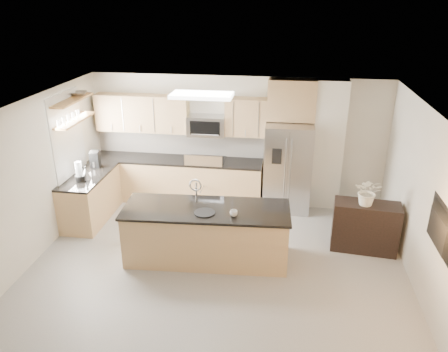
% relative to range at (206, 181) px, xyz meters
% --- Properties ---
extents(floor, '(6.50, 6.50, 0.00)m').
position_rel_range_xyz_m(floor, '(0.60, -2.92, -0.47)').
color(floor, '#979590').
rests_on(floor, ground).
extents(ceiling, '(6.00, 6.50, 0.02)m').
position_rel_range_xyz_m(ceiling, '(0.60, -2.92, 2.13)').
color(ceiling, silver).
rests_on(ceiling, wall_back).
extents(wall_back, '(6.00, 0.02, 2.60)m').
position_rel_range_xyz_m(wall_back, '(0.60, 0.33, 0.83)').
color(wall_back, beige).
rests_on(wall_back, floor).
extents(wall_left, '(0.02, 6.50, 2.60)m').
position_rel_range_xyz_m(wall_left, '(-2.40, -2.92, 0.83)').
color(wall_left, beige).
rests_on(wall_left, floor).
extents(wall_right, '(0.02, 6.50, 2.60)m').
position_rel_range_xyz_m(wall_right, '(3.60, -2.92, 0.83)').
color(wall_right, beige).
rests_on(wall_right, floor).
extents(back_counter, '(3.55, 0.66, 1.44)m').
position_rel_range_xyz_m(back_counter, '(-0.63, 0.01, -0.00)').
color(back_counter, tan).
rests_on(back_counter, floor).
extents(left_counter, '(0.66, 1.50, 0.92)m').
position_rel_range_xyz_m(left_counter, '(-2.07, -1.07, -0.01)').
color(left_counter, tan).
rests_on(left_counter, floor).
extents(range, '(0.76, 0.64, 1.14)m').
position_rel_range_xyz_m(range, '(0.00, 0.00, 0.00)').
color(range, black).
rests_on(range, floor).
extents(upper_cabinets, '(3.50, 0.33, 0.75)m').
position_rel_range_xyz_m(upper_cabinets, '(-0.70, 0.16, 1.35)').
color(upper_cabinets, tan).
rests_on(upper_cabinets, wall_back).
extents(microwave, '(0.76, 0.40, 0.40)m').
position_rel_range_xyz_m(microwave, '(0.00, 0.12, 1.16)').
color(microwave, '#A6A6A9').
rests_on(microwave, upper_cabinets).
extents(refrigerator, '(0.92, 0.78, 1.78)m').
position_rel_range_xyz_m(refrigerator, '(1.66, -0.05, 0.42)').
color(refrigerator, '#A6A6A9').
rests_on(refrigerator, floor).
extents(partition_column, '(0.60, 0.30, 2.60)m').
position_rel_range_xyz_m(partition_column, '(2.42, 0.18, 0.83)').
color(partition_column, beige).
rests_on(partition_column, floor).
extents(window, '(0.04, 1.15, 1.65)m').
position_rel_range_xyz_m(window, '(-2.38, -1.07, 1.18)').
color(window, white).
rests_on(window, wall_left).
extents(shelf_lower, '(0.30, 1.20, 0.04)m').
position_rel_range_xyz_m(shelf_lower, '(-2.25, -0.97, 1.48)').
color(shelf_lower, olive).
rests_on(shelf_lower, wall_left).
extents(shelf_upper, '(0.30, 1.20, 0.04)m').
position_rel_range_xyz_m(shelf_upper, '(-2.25, -0.97, 1.85)').
color(shelf_upper, olive).
rests_on(shelf_upper, wall_left).
extents(ceiling_fixture, '(1.00, 0.50, 0.06)m').
position_rel_range_xyz_m(ceiling_fixture, '(0.20, -1.32, 2.09)').
color(ceiling_fixture, white).
rests_on(ceiling_fixture, ceiling).
extents(island, '(2.72, 1.11, 1.35)m').
position_rel_range_xyz_m(island, '(0.39, -2.11, -0.01)').
color(island, tan).
rests_on(island, floor).
extents(credenza, '(1.12, 0.56, 0.87)m').
position_rel_range_xyz_m(credenza, '(3.00, -1.45, -0.04)').
color(credenza, black).
rests_on(credenza, floor).
extents(cup, '(0.15, 0.15, 0.09)m').
position_rel_range_xyz_m(cup, '(0.86, -2.31, 0.50)').
color(cup, silver).
rests_on(cup, island).
extents(platter, '(0.39, 0.39, 0.02)m').
position_rel_range_xyz_m(platter, '(0.40, -2.28, 0.46)').
color(platter, black).
rests_on(platter, island).
extents(blender, '(0.17, 0.17, 0.38)m').
position_rel_range_xyz_m(blender, '(-2.07, -1.38, 0.61)').
color(blender, black).
rests_on(blender, left_counter).
extents(kettle, '(0.19, 0.19, 0.24)m').
position_rel_range_xyz_m(kettle, '(-2.02, -1.24, 0.55)').
color(kettle, '#A6A6A9').
rests_on(kettle, left_counter).
extents(coffee_maker, '(0.21, 0.24, 0.32)m').
position_rel_range_xyz_m(coffee_maker, '(-2.09, -0.66, 0.60)').
color(coffee_maker, black).
rests_on(coffee_maker, left_counter).
extents(bowl, '(0.52, 0.52, 0.10)m').
position_rel_range_xyz_m(bowl, '(-2.25, -0.66, 1.91)').
color(bowl, '#A6A6A9').
rests_on(bowl, shelf_upper).
extents(flower_vase, '(0.75, 0.68, 0.72)m').
position_rel_range_xyz_m(flower_vase, '(2.97, -1.50, 0.75)').
color(flower_vase, silver).
rests_on(flower_vase, credenza).
extents(television, '(0.14, 1.08, 0.62)m').
position_rel_range_xyz_m(television, '(3.51, -3.12, 0.88)').
color(television, black).
rests_on(television, wall_right).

